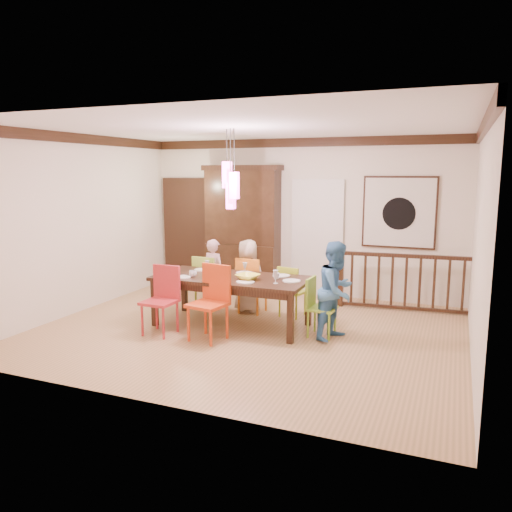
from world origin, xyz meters
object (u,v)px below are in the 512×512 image
at_px(person_far_left, 214,274).
at_px(person_end_right, 337,291).
at_px(balustrade, 406,281).
at_px(chair_end_right, 322,303).
at_px(china_hutch, 243,229).
at_px(person_far_mid, 248,276).
at_px(dining_table, 232,282).
at_px(chair_far_left, 209,278).

relative_size(person_far_left, person_end_right, 0.86).
xyz_separation_m(balustrade, person_end_right, (-0.75, -1.81, 0.18)).
bearing_deg(chair_end_right, person_end_right, -93.17).
xyz_separation_m(china_hutch, balustrade, (3.10, -0.35, -0.71)).
bearing_deg(china_hutch, person_far_mid, -63.31).
relative_size(dining_table, person_far_mid, 1.91).
bearing_deg(balustrade, person_end_right, -117.37).
height_order(chair_end_right, person_end_right, person_end_right).
distance_m(china_hutch, person_end_right, 3.23).
bearing_deg(china_hutch, dining_table, -70.70).
relative_size(chair_end_right, person_end_right, 0.61).
relative_size(chair_end_right, balustrade, 0.36).
height_order(dining_table, person_far_left, person_far_left).
bearing_deg(person_end_right, balustrade, -4.42).
bearing_deg(person_far_mid, dining_table, 97.67).
bearing_deg(chair_far_left, person_far_left, -104.46).
distance_m(person_far_left, person_end_right, 2.44).
height_order(china_hutch, person_far_mid, china_hutch).
bearing_deg(china_hutch, chair_far_left, -89.44).
bearing_deg(person_end_right, person_far_left, 88.42).
relative_size(dining_table, person_end_right, 1.68).
bearing_deg(chair_end_right, person_far_left, 72.42).
xyz_separation_m(balustrade, person_far_mid, (-2.42, -1.00, 0.10)).
distance_m(balustrade, person_far_mid, 2.62).
distance_m(chair_end_right, china_hutch, 3.11).
xyz_separation_m(dining_table, person_far_mid, (-0.08, 0.80, -0.07)).
bearing_deg(dining_table, balustrade, 37.58).
bearing_deg(person_far_mid, china_hutch, -61.03).
relative_size(chair_end_right, person_far_left, 0.70).
distance_m(dining_table, person_far_left, 1.08).
relative_size(china_hutch, person_end_right, 1.77).
height_order(dining_table, chair_far_left, chair_far_left).
bearing_deg(person_far_left, chair_far_left, 87.10).
xyz_separation_m(chair_end_right, person_end_right, (0.21, -0.02, 0.21)).
relative_size(balustrade, person_far_left, 1.96).
bearing_deg(china_hutch, chair_end_right, -44.95).
distance_m(chair_end_right, balustrade, 2.03).
height_order(chair_far_left, china_hutch, china_hutch).
distance_m(chair_end_right, person_far_left, 2.24).
relative_size(dining_table, person_far_left, 1.95).
bearing_deg(dining_table, china_hutch, 109.21).
height_order(chair_far_left, balustrade, balustrade).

